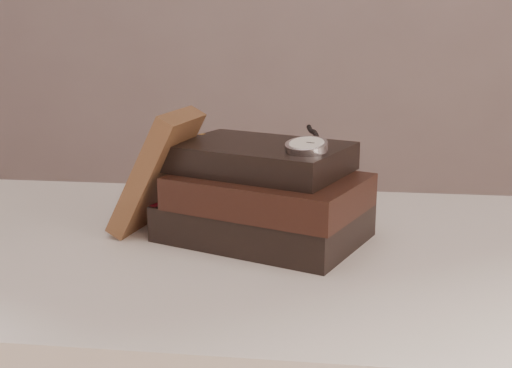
# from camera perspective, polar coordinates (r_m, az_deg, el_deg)

# --- Properties ---
(table) EXTENTS (1.00, 0.60, 0.75)m
(table) POSITION_cam_1_polar(r_m,az_deg,el_deg) (0.94, -4.78, -10.19)
(table) COLOR silver
(table) RESTS_ON ground
(book_stack) EXTENTS (0.30, 0.26, 0.13)m
(book_stack) POSITION_cam_1_polar(r_m,az_deg,el_deg) (0.91, 0.71, -0.99)
(book_stack) COLOR black
(book_stack) RESTS_ON table
(journal) EXTENTS (0.12, 0.13, 0.17)m
(journal) POSITION_cam_1_polar(r_m,az_deg,el_deg) (0.94, -8.28, 1.03)
(journal) COLOR #482D1B
(journal) RESTS_ON table
(pocket_watch) EXTENTS (0.07, 0.16, 0.02)m
(pocket_watch) POSITION_cam_1_polar(r_m,az_deg,el_deg) (0.85, 4.28, 3.28)
(pocket_watch) COLOR silver
(pocket_watch) RESTS_ON book_stack
(eyeglasses) EXTENTS (0.14, 0.15, 0.05)m
(eyeglasses) POSITION_cam_1_polar(r_m,az_deg,el_deg) (1.02, -1.51, 1.46)
(eyeglasses) COLOR silver
(eyeglasses) RESTS_ON book_stack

